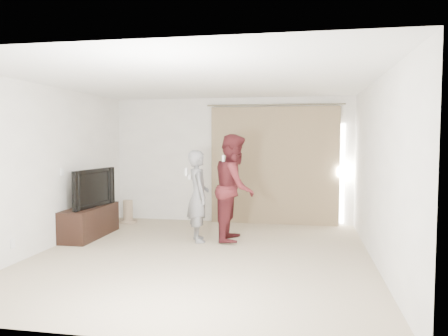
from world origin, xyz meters
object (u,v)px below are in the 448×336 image
Objects in this scene: tv_console at (90,222)px; tv at (89,188)px; person_man at (198,196)px; person_woman at (235,187)px.

tv reaches higher than tv_console.
person_man reaches higher than tv.
person_woman reaches higher than tv.
person_man is (1.99, 0.04, 0.51)m from tv_console.
person_woman is at bearing -76.79° from tv.
tv is at bearing -174.71° from person_woman.
tv is (0.00, 0.00, 0.61)m from tv_console.
tv_console is 2.06m from person_man.
person_woman is at bearing 18.44° from person_man.
tv_console is at bearing -178.85° from person_man.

